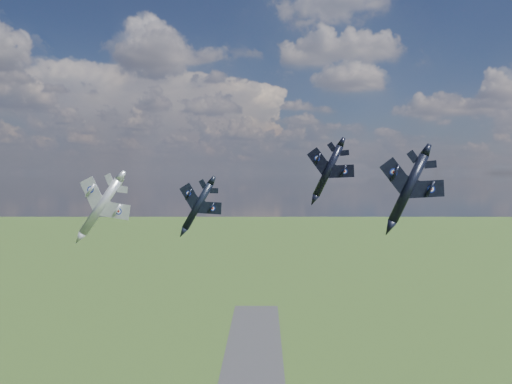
# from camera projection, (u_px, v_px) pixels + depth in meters

# --- Properties ---
(jet_lead_navy) EXTENTS (11.06, 13.97, 6.87)m
(jet_lead_navy) POSITION_uv_depth(u_px,v_px,m) (198.00, 206.00, 88.11)
(jet_lead_navy) COLOR black
(jet_right_navy) EXTENTS (12.39, 15.98, 7.34)m
(jet_right_navy) POSITION_uv_depth(u_px,v_px,m) (408.00, 188.00, 74.67)
(jet_right_navy) COLOR black
(jet_high_navy) EXTENTS (15.46, 18.56, 8.02)m
(jet_high_navy) POSITION_uv_depth(u_px,v_px,m) (328.00, 171.00, 106.78)
(jet_high_navy) COLOR black
(jet_left_silver) EXTENTS (13.76, 17.88, 9.65)m
(jet_left_silver) POSITION_uv_depth(u_px,v_px,m) (101.00, 207.00, 89.63)
(jet_left_silver) COLOR #A3A5AE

